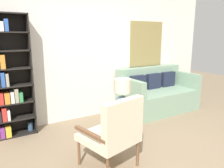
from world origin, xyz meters
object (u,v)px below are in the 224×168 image
Objects in this scene: side_table at (123,107)px; table_lamp at (122,90)px; armchair at (115,130)px; couch at (157,94)px; bookshelf at (2,80)px.

table_lamp is (-0.03, -0.00, 0.30)m from side_table.
armchair is 1.75× the size of side_table.
bookshelf is at bearing 174.90° from couch.
table_lamp reaches higher than side_table.
bookshelf reaches higher than armchair.
armchair is 2.10× the size of table_lamp.
side_table is (1.72, -0.88, -0.51)m from bookshelf.
table_lamp is at bearing -27.63° from bookshelf.
armchair is at bearing -129.69° from side_table.
table_lamp reaches higher than armchair.
couch reaches higher than armchair.
armchair is 2.47m from couch.
couch is 1.53m from table_lamp.
couch is at bearing 24.60° from table_lamp.
side_table is (-1.32, -0.61, 0.10)m from couch.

